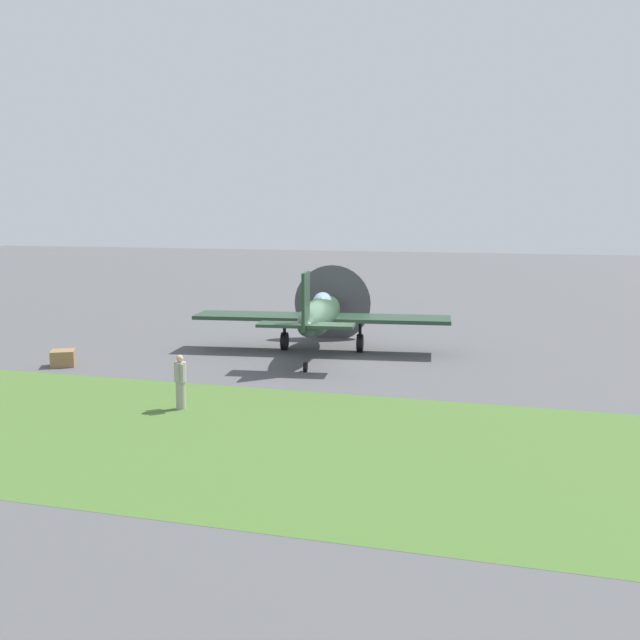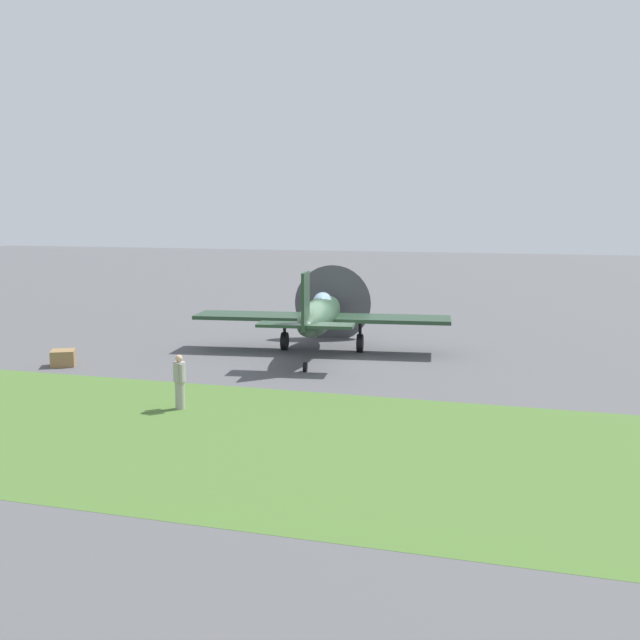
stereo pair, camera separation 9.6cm
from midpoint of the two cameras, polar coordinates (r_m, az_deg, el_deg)
name	(u,v)px [view 1 (the left image)]	position (r m, az deg, el deg)	size (l,w,h in m)	color
ground_plane	(323,362)	(30.31, 0.17, -3.28)	(160.00, 160.00, 0.00)	#515154
grass_verge	(221,436)	(20.82, -7.81, -8.87)	(120.00, 11.00, 0.01)	#476B2D
airplane_lead	(321,315)	(32.07, -0.04, 0.42)	(11.34, 9.01, 4.02)	#233D28
ground_crew_chief	(180,381)	(23.55, -10.84, -4.61)	(0.45, 0.50, 1.73)	#9E998E
supply_crate	(63,358)	(31.28, -19.29, -2.80)	(0.90, 0.90, 0.64)	olive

